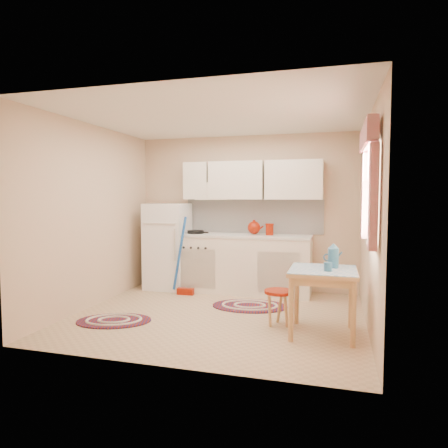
{
  "coord_description": "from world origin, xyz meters",
  "views": [
    {
      "loc": [
        1.43,
        -4.79,
        1.52
      ],
      "look_at": [
        0.01,
        0.25,
        1.16
      ],
      "focal_mm": 32.0,
      "sensor_mm": 36.0,
      "label": 1
    }
  ],
  "objects_px": {
    "stool": "(278,308)",
    "base_cabinets": "(239,264)",
    "table": "(323,302)",
    "fridge": "(168,246)"
  },
  "relations": [
    {
      "from": "stool",
      "to": "base_cabinets",
      "type": "bearing_deg",
      "value": 119.56
    },
    {
      "from": "table",
      "to": "base_cabinets",
      "type": "bearing_deg",
      "value": 129.14
    },
    {
      "from": "fridge",
      "to": "base_cabinets",
      "type": "xyz_separation_m",
      "value": [
        1.19,
        0.05,
        -0.26
      ]
    },
    {
      "from": "base_cabinets",
      "to": "stool",
      "type": "height_order",
      "value": "base_cabinets"
    },
    {
      "from": "base_cabinets",
      "to": "table",
      "type": "xyz_separation_m",
      "value": [
        1.35,
        -1.66,
        -0.08
      ]
    },
    {
      "from": "base_cabinets",
      "to": "table",
      "type": "height_order",
      "value": "base_cabinets"
    },
    {
      "from": "fridge",
      "to": "table",
      "type": "relative_size",
      "value": 1.94
    },
    {
      "from": "fridge",
      "to": "stool",
      "type": "distance_m",
      "value": 2.54
    },
    {
      "from": "base_cabinets",
      "to": "fridge",
      "type": "bearing_deg",
      "value": -177.6
    },
    {
      "from": "base_cabinets",
      "to": "table",
      "type": "bearing_deg",
      "value": -50.86
    }
  ]
}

